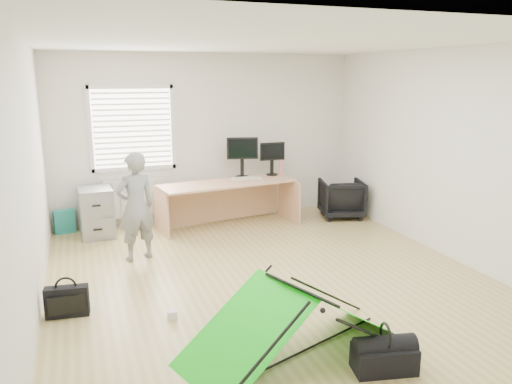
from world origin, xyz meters
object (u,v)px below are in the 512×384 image
object	(u,v)px
person	(136,207)
duffel_bag	(384,359)
monitor_right	(272,163)
desk	(228,205)
kite	(299,322)
monitor_left	(242,163)
laptop_bag	(67,301)
filing_cabinet	(96,212)
thermos	(281,167)
office_chair	(341,198)
storage_crate	(338,204)

from	to	relation	value
person	duffel_bag	distance (m)	3.68
person	monitor_right	bearing A→B (deg)	-170.20
duffel_bag	desk	bearing A→B (deg)	102.24
kite	desk	bearing A→B (deg)	62.48
monitor_left	monitor_right	distance (m)	0.53
laptop_bag	monitor_left	bearing A→B (deg)	51.14
filing_cabinet	kite	distance (m)	4.30
filing_cabinet	thermos	distance (m)	3.04
filing_cabinet	kite	size ratio (longest dim) A/B	0.37
monitor_left	person	size ratio (longest dim) A/B	0.35
desk	person	bearing A→B (deg)	-155.62
thermos	laptop_bag	bearing A→B (deg)	-142.17
office_chair	duffel_bag	world-z (taller)	office_chair
office_chair	person	size ratio (longest dim) A/B	0.50
filing_cabinet	monitor_left	size ratio (longest dim) A/B	1.46
office_chair	person	world-z (taller)	person
desk	thermos	bearing A→B (deg)	7.75
desk	duffel_bag	bearing A→B (deg)	-97.49
monitor_right	filing_cabinet	bearing A→B (deg)	-178.62
laptop_bag	duffel_bag	size ratio (longest dim) A/B	0.83
monitor_right	office_chair	bearing A→B (deg)	-18.60
thermos	duffel_bag	world-z (taller)	thermos
desk	monitor_left	xyz separation A→B (m)	(0.33, 0.28, 0.60)
kite	laptop_bag	world-z (taller)	kite
person	laptop_bag	size ratio (longest dim) A/B	3.41
filing_cabinet	duffel_bag	distance (m)	4.94
thermos	office_chair	distance (m)	1.16
filing_cabinet	kite	bearing A→B (deg)	-73.79
person	laptop_bag	world-z (taller)	person
thermos	storage_crate	bearing A→B (deg)	-5.59
storage_crate	office_chair	bearing A→B (deg)	-107.84
storage_crate	thermos	bearing A→B (deg)	174.41
monitor_right	kite	world-z (taller)	monitor_right
desk	office_chair	xyz separation A→B (m)	(1.97, -0.10, -0.04)
filing_cabinet	person	xyz separation A→B (m)	(0.46, -1.22, 0.34)
monitor_right	storage_crate	xyz separation A→B (m)	(1.21, -0.11, -0.79)
filing_cabinet	person	distance (m)	1.35
monitor_left	person	world-z (taller)	person
person	duffel_bag	world-z (taller)	person
duffel_bag	thermos	bearing A→B (deg)	89.48
filing_cabinet	kite	xyz separation A→B (m)	(1.47, -4.04, -0.06)
filing_cabinet	storage_crate	world-z (taller)	filing_cabinet
kite	monitor_left	bearing A→B (deg)	58.48
person	storage_crate	world-z (taller)	person
desk	monitor_right	world-z (taller)	monitor_right
storage_crate	laptop_bag	distance (m)	5.12
filing_cabinet	thermos	size ratio (longest dim) A/B	2.76
duffel_bag	laptop_bag	bearing A→B (deg)	153.74
monitor_left	kite	bearing A→B (deg)	-89.08
storage_crate	duffel_bag	size ratio (longest dim) A/B	1.00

